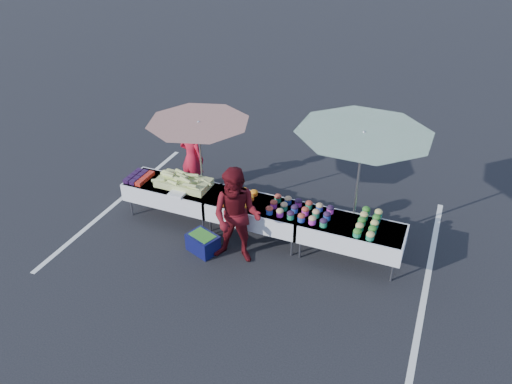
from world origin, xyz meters
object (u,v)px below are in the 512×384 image
at_px(umbrella_left, 199,130).
at_px(storage_bin, 203,243).
at_px(vendor, 192,158).
at_px(customer, 237,217).
at_px(table_center, 256,211).
at_px(table_left, 172,192).
at_px(umbrella_right, 363,143).
at_px(table_right, 351,233).

relative_size(umbrella_left, storage_bin, 3.33).
relative_size(vendor, customer, 0.86).
bearing_deg(storage_bin, customer, 23.30).
height_order(table_center, vendor, vendor).
bearing_deg(table_left, umbrella_right, 6.44).
height_order(umbrella_left, storage_bin, umbrella_left).
xyz_separation_m(table_center, storage_bin, (-0.73, -0.79, -0.40)).
height_order(table_right, storage_bin, table_right).
bearing_deg(table_center, customer, -93.90).
bearing_deg(table_center, umbrella_left, 163.29).
relative_size(table_right, storage_bin, 2.87).
xyz_separation_m(table_center, umbrella_right, (1.75, 0.40, 1.56)).
xyz_separation_m(table_center, umbrella_left, (-1.33, 0.40, 1.25)).
distance_m(table_right, umbrella_left, 3.40).
bearing_deg(table_left, customer, -23.21).
distance_m(table_left, table_right, 3.60).
xyz_separation_m(umbrella_right, storage_bin, (-2.47, -1.19, -1.96)).
height_order(vendor, umbrella_right, umbrella_right).
height_order(table_left, umbrella_left, umbrella_left).
bearing_deg(storage_bin, table_right, 37.41).
relative_size(table_right, vendor, 1.19).
xyz_separation_m(umbrella_left, storage_bin, (0.60, -1.19, -1.65)).
xyz_separation_m(table_right, vendor, (-3.74, 1.09, 0.20)).
relative_size(table_left, umbrella_left, 0.86).
height_order(umbrella_left, umbrella_right, umbrella_right).
bearing_deg(umbrella_left, table_left, -139.44).
height_order(customer, umbrella_right, umbrella_right).
relative_size(table_left, table_right, 1.00).
distance_m(vendor, storage_bin, 2.31).
height_order(table_center, storage_bin, table_center).
distance_m(table_right, storage_bin, 2.68).
distance_m(umbrella_left, storage_bin, 2.12).
bearing_deg(customer, umbrella_left, 131.41).
height_order(vendor, customer, customer).
relative_size(table_left, vendor, 1.19).
relative_size(table_right, umbrella_left, 0.86).
bearing_deg(umbrella_left, customer, -41.91).
bearing_deg(table_center, table_right, 0.00).
xyz_separation_m(table_right, umbrella_left, (-3.13, 0.40, 1.25)).
relative_size(table_center, storage_bin, 2.87).
height_order(vendor, storage_bin, vendor).
bearing_deg(vendor, umbrella_left, 139.10).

